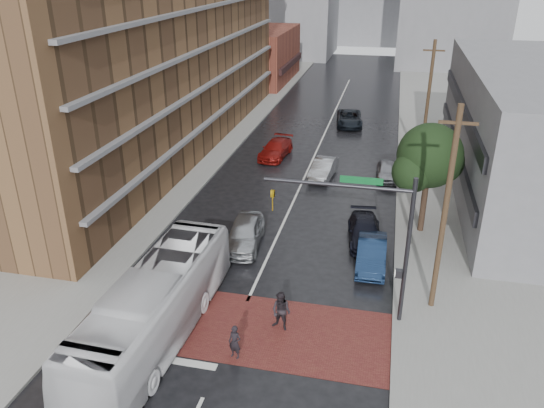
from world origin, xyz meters
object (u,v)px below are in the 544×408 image
at_px(car_travel_c, 276,149).
at_px(car_parked_mid, 365,231).
at_px(car_travel_b, 323,169).
at_px(pedestrian_b, 281,311).
at_px(car_parked_far, 387,171).
at_px(pedestrian_a, 235,342).
at_px(suv_travel, 349,118).
at_px(car_travel_a, 245,233).
at_px(transit_bus, 155,307).
at_px(car_parked_near, 371,254).

height_order(car_travel_c, car_parked_mid, car_travel_c).
distance_m(car_travel_b, car_parked_mid, 10.40).
relative_size(pedestrian_b, car_travel_c, 0.39).
distance_m(car_travel_b, car_parked_far, 4.87).
relative_size(pedestrian_a, suv_travel, 0.29).
height_order(car_travel_a, car_travel_c, car_travel_a).
bearing_deg(car_travel_a, transit_bus, -104.67).
relative_size(transit_bus, pedestrian_b, 6.19).
relative_size(transit_bus, pedestrian_a, 7.59).
xyz_separation_m(car_parked_near, car_parked_mid, (-0.53, 2.69, -0.06)).
height_order(pedestrian_a, car_parked_far, pedestrian_a).
relative_size(transit_bus, car_travel_b, 2.70).
bearing_deg(car_parked_far, pedestrian_a, -106.87).
xyz_separation_m(transit_bus, pedestrian_a, (3.70, -0.50, -0.87)).
bearing_deg(car_parked_near, transit_bus, -138.14).
relative_size(car_travel_a, car_travel_b, 1.10).
distance_m(car_travel_c, car_parked_mid, 15.92).
bearing_deg(car_parked_mid, car_travel_b, 104.45).
distance_m(car_travel_b, suv_travel, 14.89).
height_order(pedestrian_a, suv_travel, pedestrian_a).
height_order(transit_bus, car_travel_c, transit_bus).
bearing_deg(car_parked_far, pedestrian_b, -104.37).
xyz_separation_m(pedestrian_b, car_parked_far, (4.13, 19.70, -0.31)).
xyz_separation_m(pedestrian_a, car_parked_near, (5.17, 8.81, -0.05)).
relative_size(suv_travel, car_parked_mid, 1.16).
relative_size(suv_travel, car_parked_near, 1.21).
distance_m(pedestrian_b, car_travel_a, 8.00).
xyz_separation_m(suv_travel, car_parked_far, (4.15, -14.05, -0.10)).
relative_size(pedestrian_a, car_travel_c, 0.32).
bearing_deg(car_parked_far, car_travel_c, 159.62).
relative_size(car_travel_a, car_parked_mid, 1.04).
xyz_separation_m(pedestrian_a, car_parked_mid, (4.63, 11.50, -0.11)).
height_order(suv_travel, car_parked_near, suv_travel).
height_order(pedestrian_b, car_travel_b, pedestrian_b).
bearing_deg(pedestrian_a, car_parked_far, 90.53).
bearing_deg(car_travel_c, pedestrian_b, -71.14).
distance_m(suv_travel, car_parked_near, 27.49).
distance_m(pedestrian_a, pedestrian_b, 2.75).
xyz_separation_m(car_travel_b, suv_travel, (0.65, 14.87, 0.02)).
bearing_deg(car_parked_mid, car_travel_a, -169.94).
relative_size(transit_bus, car_parked_mid, 2.56).
xyz_separation_m(pedestrian_b, suv_travel, (-0.02, 33.75, -0.21)).
xyz_separation_m(pedestrian_a, pedestrian_b, (1.50, 2.30, 0.18)).
bearing_deg(pedestrian_a, car_parked_near, 74.47).
bearing_deg(car_parked_near, car_travel_c, 117.61).
bearing_deg(car_travel_c, car_travel_a, -78.40).
height_order(car_travel_b, car_parked_mid, car_travel_b).
relative_size(car_travel_a, car_parked_near, 1.09).
relative_size(car_parked_mid, car_parked_far, 1.21).
height_order(car_travel_b, suv_travel, suv_travel).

